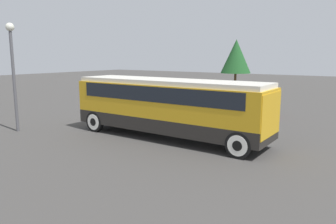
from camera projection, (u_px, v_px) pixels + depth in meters
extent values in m
plane|color=#423F3D|center=(168.00, 138.00, 16.56)|extent=(120.00, 120.00, 0.00)
cube|color=black|center=(168.00, 122.00, 16.42)|extent=(10.27, 2.46, 0.68)
cube|color=gold|center=(168.00, 100.00, 16.23)|extent=(10.27, 2.46, 1.59)
cube|color=black|center=(168.00, 92.00, 16.16)|extent=(9.04, 2.50, 0.71)
cube|color=silver|center=(168.00, 82.00, 16.08)|extent=(10.06, 2.26, 0.22)
cube|color=gold|center=(267.00, 114.00, 13.46)|extent=(0.36, 2.36, 1.81)
cylinder|color=black|center=(239.00, 145.00, 13.16)|extent=(1.11, 0.28, 1.11)
cylinder|color=silver|center=(239.00, 145.00, 13.16)|extent=(0.86, 0.30, 0.86)
cylinder|color=black|center=(239.00, 145.00, 13.16)|extent=(0.42, 0.32, 0.42)
cylinder|color=black|center=(258.00, 134.00, 14.97)|extent=(1.11, 0.28, 1.11)
cylinder|color=silver|center=(258.00, 134.00, 14.97)|extent=(0.86, 0.30, 0.86)
cylinder|color=black|center=(258.00, 134.00, 14.97)|extent=(0.42, 0.32, 0.42)
cylinder|color=black|center=(95.00, 122.00, 17.86)|extent=(1.11, 0.28, 1.11)
cylinder|color=silver|center=(95.00, 122.00, 17.86)|extent=(0.86, 0.30, 0.86)
cylinder|color=black|center=(95.00, 122.00, 17.86)|extent=(0.42, 0.32, 0.42)
cylinder|color=black|center=(123.00, 116.00, 19.67)|extent=(1.11, 0.28, 1.11)
cylinder|color=silver|center=(123.00, 116.00, 19.67)|extent=(0.86, 0.30, 0.86)
cylinder|color=black|center=(123.00, 116.00, 19.67)|extent=(0.42, 0.32, 0.42)
cube|color=maroon|center=(240.00, 107.00, 23.38)|extent=(4.27, 1.89, 0.55)
cube|color=black|center=(238.00, 99.00, 23.39)|extent=(2.22, 1.70, 0.53)
cylinder|color=black|center=(259.00, 113.00, 21.77)|extent=(0.64, 0.22, 0.64)
cylinder|color=black|center=(259.00, 113.00, 21.77)|extent=(0.24, 0.26, 0.24)
cylinder|color=black|center=(268.00, 110.00, 23.15)|extent=(0.64, 0.22, 0.64)
cylinder|color=black|center=(268.00, 110.00, 23.15)|extent=(0.24, 0.26, 0.24)
cylinder|color=black|center=(214.00, 109.00, 23.68)|extent=(0.64, 0.22, 0.64)
cylinder|color=black|center=(214.00, 109.00, 23.68)|extent=(0.24, 0.26, 0.24)
cylinder|color=black|center=(224.00, 106.00, 25.06)|extent=(0.64, 0.22, 0.64)
cylinder|color=black|center=(224.00, 106.00, 25.06)|extent=(0.24, 0.26, 0.24)
cube|color=navy|center=(169.00, 106.00, 23.20)|extent=(4.55, 1.75, 0.63)
cube|color=black|center=(167.00, 98.00, 23.20)|extent=(2.37, 1.57, 0.56)
cylinder|color=black|center=(184.00, 114.00, 21.59)|extent=(0.67, 0.22, 0.67)
cylinder|color=black|center=(184.00, 114.00, 21.59)|extent=(0.25, 0.26, 0.25)
cylinder|color=black|center=(196.00, 110.00, 22.85)|extent=(0.67, 0.22, 0.67)
cylinder|color=black|center=(196.00, 110.00, 22.85)|extent=(0.25, 0.26, 0.25)
cylinder|color=black|center=(142.00, 109.00, 23.62)|extent=(0.67, 0.22, 0.67)
cylinder|color=black|center=(142.00, 109.00, 23.62)|extent=(0.25, 0.26, 0.25)
cylinder|color=black|center=(155.00, 106.00, 24.89)|extent=(0.67, 0.22, 0.67)
cylinder|color=black|center=(155.00, 106.00, 24.89)|extent=(0.25, 0.26, 0.25)
cylinder|color=#515156|center=(14.00, 82.00, 17.58)|extent=(0.16, 0.16, 5.41)
sphere|color=silver|center=(10.00, 27.00, 17.09)|extent=(0.44, 0.44, 0.44)
cylinder|color=brown|center=(235.00, 82.00, 38.21)|extent=(0.28, 0.28, 2.12)
cone|color=#1E5123|center=(236.00, 56.00, 37.70)|extent=(3.44, 3.44, 3.84)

